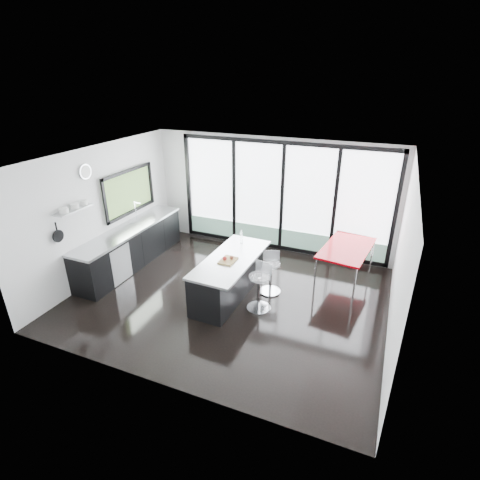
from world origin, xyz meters
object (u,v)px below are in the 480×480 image
at_px(island, 228,276).
at_px(red_table, 345,265).
at_px(bar_stool_far, 271,278).
at_px(bar_stool_near, 259,292).

bearing_deg(island, red_table, 34.32).
height_order(bar_stool_far, red_table, red_table).
height_order(bar_stool_near, red_table, red_table).
relative_size(island, bar_stool_near, 2.91).
distance_m(island, red_table, 2.51).
height_order(bar_stool_near, bar_stool_far, bar_stool_near).
relative_size(island, bar_stool_far, 3.14).
distance_m(bar_stool_near, bar_stool_far, 0.66).
height_order(island, bar_stool_far, island).
xyz_separation_m(island, bar_stool_near, (0.74, -0.23, -0.07)).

